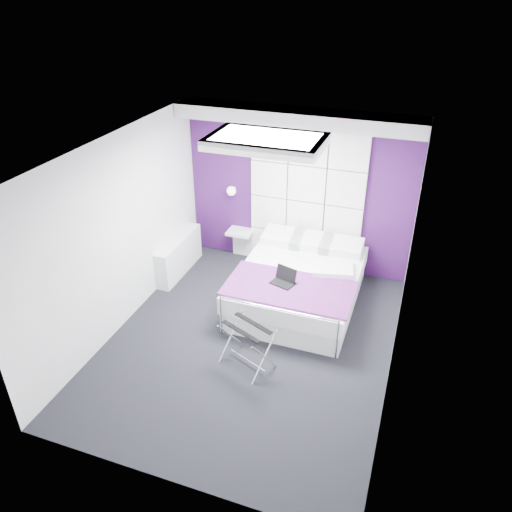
% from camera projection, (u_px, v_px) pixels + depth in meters
% --- Properties ---
extents(floor, '(4.40, 4.40, 0.00)m').
position_uv_depth(floor, '(250.00, 342.00, 6.61)').
color(floor, black).
rests_on(floor, ground).
extents(ceiling, '(4.40, 4.40, 0.00)m').
position_uv_depth(ceiling, '(248.00, 152.00, 5.31)').
color(ceiling, white).
rests_on(ceiling, wall_back).
extents(wall_back, '(3.60, 0.00, 3.60)m').
position_uv_depth(wall_back, '(298.00, 191.00, 7.76)').
color(wall_back, silver).
rests_on(wall_back, floor).
extents(wall_left, '(0.00, 4.40, 4.40)m').
position_uv_depth(wall_left, '(120.00, 234.00, 6.48)').
color(wall_left, silver).
rests_on(wall_left, floor).
extents(wall_right, '(0.00, 4.40, 4.40)m').
position_uv_depth(wall_right, '(404.00, 285.00, 5.44)').
color(wall_right, silver).
rests_on(wall_right, floor).
extents(accent_wall, '(3.58, 0.02, 2.58)m').
position_uv_depth(accent_wall, '(298.00, 191.00, 7.75)').
color(accent_wall, '#381048').
rests_on(accent_wall, wall_back).
extents(soffit, '(3.58, 0.50, 0.20)m').
position_uv_depth(soffit, '(297.00, 117.00, 6.95)').
color(soffit, silver).
rests_on(soffit, wall_back).
extents(headboard, '(1.80, 0.08, 2.30)m').
position_uv_depth(headboard, '(306.00, 201.00, 7.73)').
color(headboard, silver).
rests_on(headboard, wall_back).
extents(skylight, '(1.36, 0.86, 0.12)m').
position_uv_depth(skylight, '(266.00, 141.00, 5.82)').
color(skylight, white).
rests_on(skylight, ceiling).
extents(wall_lamp, '(0.15, 0.15, 0.15)m').
position_uv_depth(wall_lamp, '(232.00, 190.00, 7.99)').
color(wall_lamp, white).
rests_on(wall_lamp, wall_back).
extents(radiator, '(0.22, 1.20, 0.60)m').
position_uv_depth(radiator, '(179.00, 255.00, 8.01)').
color(radiator, silver).
rests_on(radiator, floor).
extents(bed, '(1.72, 2.08, 0.73)m').
position_uv_depth(bed, '(299.00, 285.00, 7.25)').
color(bed, silver).
rests_on(bed, floor).
extents(nightstand, '(0.41, 0.32, 0.05)m').
position_uv_depth(nightstand, '(240.00, 232.00, 8.27)').
color(nightstand, silver).
rests_on(nightstand, wall_back).
extents(luggage_rack, '(0.59, 0.44, 0.58)m').
position_uv_depth(luggage_rack, '(247.00, 346.00, 6.10)').
color(luggage_rack, silver).
rests_on(luggage_rack, floor).
extents(laptop, '(0.31, 0.22, 0.22)m').
position_uv_depth(laptop, '(284.00, 279.00, 6.77)').
color(laptop, black).
rests_on(laptop, bed).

